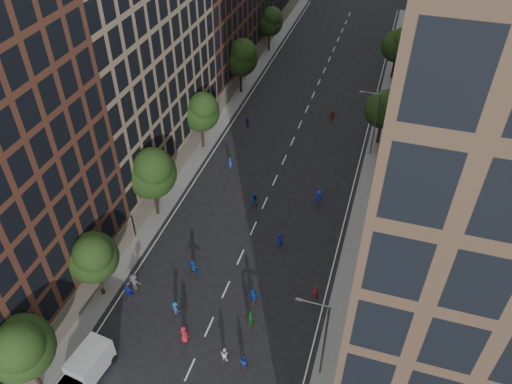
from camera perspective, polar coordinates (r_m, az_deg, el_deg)
ground at (r=65.23m, az=3.13°, el=3.46°), size 240.00×240.00×0.00m
sidewalk_left at (r=74.19m, az=-4.45°, el=8.43°), size 4.00×105.00×0.15m
sidewalk_right at (r=70.17m, az=14.28°, el=5.16°), size 4.00×105.00×0.15m
bldg_left_b at (r=59.66m, az=-16.37°, el=17.05°), size 14.00×26.00×34.00m
bldg_right_a at (r=34.02m, az=24.87°, el=-2.13°), size 14.00×30.00×36.00m
bldg_right_b at (r=59.76m, az=23.35°, el=14.94°), size 14.00×28.00×33.00m
tree_left_0 at (r=42.82m, az=-25.38°, el=-15.75°), size 5.20×5.20×8.83m
tree_left_1 at (r=47.53m, az=-18.18°, el=-6.98°), size 4.80×4.80×8.21m
tree_left_2 at (r=54.26m, az=-11.86°, el=2.31°), size 5.60×5.60×9.45m
tree_left_3 at (r=64.88m, az=-6.29°, el=9.22°), size 5.00×5.00×8.58m
tree_left_4 at (r=77.93m, az=-1.73°, el=15.19°), size 5.40×5.40×9.08m
tree_left_5 at (r=92.19m, az=1.61°, el=18.96°), size 4.80×4.80×8.33m
tree_right_a at (r=67.57m, az=14.55°, el=9.28°), size 5.00×5.00×8.39m
tree_right_b at (r=85.43m, az=16.02°, el=15.92°), size 5.20×5.20×8.83m
streetlamp_near at (r=40.79m, az=7.57°, el=-16.06°), size 2.64×0.22×9.06m
streetlamp_far at (r=65.36m, az=13.34°, el=7.90°), size 2.64×0.22×9.06m
cargo_van at (r=45.65m, az=-18.81°, el=-18.42°), size 2.94×5.21×2.65m
skater_2 at (r=44.48m, az=-1.42°, el=-18.78°), size 0.87×0.76×1.52m
skater_3 at (r=48.09m, az=-9.19°, el=-12.99°), size 1.15×0.94×1.55m
skater_4 at (r=50.04m, az=-14.34°, el=-11.00°), size 1.05×0.47×1.76m
skater_5 at (r=48.23m, az=-0.31°, el=-11.82°), size 1.69×0.80×1.75m
skater_6 at (r=46.09m, az=-8.22°, el=-15.81°), size 1.07×0.84×1.92m
skater_7 at (r=48.94m, az=6.73°, el=-11.34°), size 0.64×0.50×1.57m
skater_8 at (r=44.90m, az=-3.63°, el=-18.01°), size 0.82×0.69×1.53m
skater_9 at (r=50.57m, az=-13.74°, el=-9.98°), size 1.37×0.94×1.95m
skater_10 at (r=46.57m, az=-0.62°, el=-14.35°), size 1.19×0.75×1.90m
skater_11 at (r=50.89m, az=-7.17°, el=-8.53°), size 1.75×0.85×1.81m
skater_12 at (r=53.39m, az=2.69°, el=-5.49°), size 0.82×0.62×1.49m
skater_13 at (r=63.52m, az=-2.98°, el=3.27°), size 0.72×0.60×1.69m
skater_14 at (r=57.81m, az=-0.18°, el=-0.93°), size 0.95×0.78×1.82m
skater_15 at (r=58.54m, az=7.24°, el=-0.64°), size 1.36×0.96×1.91m
skater_16 at (r=71.63m, az=-0.98°, el=7.93°), size 0.95×0.70×1.50m
skater_17 at (r=74.04m, az=8.71°, el=8.61°), size 1.46×0.91×1.50m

